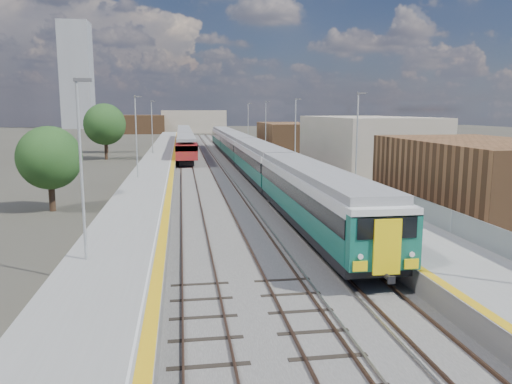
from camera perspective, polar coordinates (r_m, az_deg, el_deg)
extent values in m
plane|color=#47443A|center=(63.80, -2.95, 2.86)|extent=(320.00, 320.00, 0.00)
cube|color=#565451|center=(66.10, -5.11, 3.09)|extent=(10.50, 155.00, 0.06)
cube|color=#4C3323|center=(68.81, -2.71, 3.43)|extent=(0.07, 160.00, 0.14)
cube|color=#4C3323|center=(68.97, -1.52, 3.45)|extent=(0.07, 160.00, 0.14)
cube|color=#4C3323|center=(68.55, -5.63, 3.37)|extent=(0.07, 160.00, 0.14)
cube|color=#4C3323|center=(68.64, -4.43, 3.40)|extent=(0.07, 160.00, 0.14)
cube|color=#4C3323|center=(68.47, -8.56, 3.31)|extent=(0.07, 160.00, 0.14)
cube|color=#4C3323|center=(68.48, -7.36, 3.34)|extent=(0.07, 160.00, 0.14)
cube|color=gray|center=(68.78, -2.99, 3.42)|extent=(0.08, 160.00, 0.10)
cube|color=gray|center=(68.66, -4.15, 3.40)|extent=(0.08, 160.00, 0.10)
cube|color=slate|center=(66.91, 1.32, 3.61)|extent=(4.70, 155.00, 1.00)
cube|color=gray|center=(66.86, 1.32, 4.04)|extent=(4.70, 155.00, 0.03)
cube|color=gold|center=(66.54, -0.47, 4.03)|extent=(0.40, 155.00, 0.01)
cube|color=gray|center=(67.22, 3.18, 4.56)|extent=(0.06, 155.00, 1.20)
cylinder|color=#9EA0A3|center=(37.41, 11.44, 5.41)|extent=(0.12, 0.12, 7.50)
cube|color=#4C4C4F|center=(37.43, 11.99, 10.99)|extent=(0.70, 0.18, 0.14)
cylinder|color=#9EA0A3|center=(56.60, 4.52, 6.86)|extent=(0.12, 0.12, 7.50)
cube|color=#4C4C4F|center=(56.61, 4.82, 10.55)|extent=(0.70, 0.18, 0.14)
cylinder|color=#9EA0A3|center=(76.20, 1.11, 7.53)|extent=(0.12, 0.12, 7.50)
cube|color=#4C4C4F|center=(76.21, 1.31, 10.28)|extent=(0.70, 0.18, 0.14)
cylinder|color=#9EA0A3|center=(95.97, -0.90, 7.92)|extent=(0.12, 0.12, 7.50)
cube|color=#4C4C4F|center=(95.98, -0.76, 10.10)|extent=(0.70, 0.18, 0.14)
cube|color=slate|center=(66.00, -11.03, 3.36)|extent=(4.30, 155.00, 1.00)
cube|color=gray|center=(65.95, -11.04, 3.79)|extent=(4.30, 155.00, 0.03)
cube|color=gold|center=(65.90, -9.39, 3.85)|extent=(0.45, 155.00, 0.01)
cube|color=silver|center=(65.90, -9.69, 3.84)|extent=(0.08, 155.00, 0.01)
cylinder|color=#9EA0A3|center=(21.63, -19.34, 2.27)|extent=(0.12, 0.12, 7.50)
cube|color=#4C4C4F|center=(21.47, -19.21, 12.00)|extent=(0.70, 0.18, 0.14)
cylinder|color=#9EA0A3|center=(47.33, -13.52, 6.14)|extent=(0.12, 0.12, 7.50)
cube|color=#4C4C4F|center=(47.26, -13.39, 10.57)|extent=(0.70, 0.18, 0.14)
cylinder|color=#9EA0A3|center=(73.25, -11.80, 7.26)|extent=(0.12, 0.12, 7.50)
cube|color=#4C4C4F|center=(73.20, -11.69, 10.12)|extent=(0.70, 0.18, 0.14)
cube|color=brown|center=(37.33, 24.20, 1.41)|extent=(9.00, 16.00, 5.20)
cube|color=#A19881|center=(62.29, 12.36, 5.45)|extent=(11.00, 22.00, 6.40)
cube|color=brown|center=(93.20, 3.36, 6.40)|extent=(8.00, 18.00, 4.80)
cube|color=#A19881|center=(163.19, -7.13, 8.01)|extent=(20.00, 14.00, 7.00)
cube|color=brown|center=(158.60, -12.92, 7.56)|extent=(14.00, 12.00, 5.60)
cube|color=gray|center=(207.17, -19.79, 12.39)|extent=(11.00, 11.00, 40.00)
cube|color=black|center=(29.73, 6.56, -2.99)|extent=(2.80, 20.10, 0.47)
cube|color=#105640|center=(29.56, 6.59, -1.43)|extent=(2.91, 20.10, 1.17)
cube|color=black|center=(29.40, 6.62, 0.35)|extent=(2.97, 20.10, 0.80)
cube|color=silver|center=(29.31, 6.64, 1.58)|extent=(2.91, 20.10, 0.49)
cube|color=gray|center=(29.25, 6.66, 2.42)|extent=(2.58, 20.10, 0.41)
cube|color=black|center=(49.62, 0.39, 2.05)|extent=(2.80, 20.10, 0.47)
cube|color=#105640|center=(49.52, 0.39, 3.00)|extent=(2.91, 20.10, 1.17)
cube|color=black|center=(49.43, 0.40, 4.07)|extent=(2.97, 20.10, 0.80)
cube|color=silver|center=(49.37, 0.40, 4.81)|extent=(2.91, 20.10, 0.49)
cube|color=gray|center=(49.34, 0.40, 5.31)|extent=(2.58, 20.10, 0.41)
cube|color=black|center=(69.93, -2.23, 4.19)|extent=(2.80, 20.10, 0.47)
cube|color=#105640|center=(69.86, -2.23, 4.86)|extent=(2.91, 20.10, 1.17)
cube|color=black|center=(69.79, -2.23, 5.62)|extent=(2.97, 20.10, 0.80)
cube|color=silver|center=(69.75, -2.24, 6.14)|extent=(2.91, 20.10, 0.49)
cube|color=gray|center=(69.73, -2.24, 6.50)|extent=(2.58, 20.10, 0.41)
cube|color=black|center=(90.36, -3.67, 5.35)|extent=(2.80, 20.10, 0.47)
cube|color=#105640|center=(90.31, -3.67, 5.88)|extent=(2.91, 20.10, 1.17)
cube|color=black|center=(90.26, -3.68, 6.46)|extent=(2.97, 20.10, 0.80)
cube|color=silver|center=(90.23, -3.68, 6.87)|extent=(2.91, 20.10, 0.49)
cube|color=gray|center=(90.21, -3.69, 7.14)|extent=(2.58, 20.10, 0.41)
cube|color=#105640|center=(19.93, 14.34, -5.54)|extent=(2.89, 0.62, 2.16)
cube|color=black|center=(19.50, 14.78, -4.01)|extent=(2.37, 0.06, 0.82)
cube|color=yellow|center=(19.62, 14.76, -6.11)|extent=(1.08, 0.10, 2.16)
cube|color=black|center=(71.54, -7.99, 3.86)|extent=(1.87, 15.85, 0.65)
cube|color=maroon|center=(71.41, -8.02, 5.10)|extent=(2.75, 18.65, 1.96)
cube|color=black|center=(71.38, -8.03, 5.49)|extent=(2.81, 18.65, 0.69)
cube|color=gray|center=(71.32, -8.05, 6.28)|extent=(2.45, 18.65, 0.39)
cube|color=black|center=(90.62, -8.13, 5.01)|extent=(1.87, 15.85, 0.65)
cube|color=maroon|center=(90.52, -8.15, 5.99)|extent=(2.75, 18.65, 1.96)
cube|color=black|center=(90.49, -8.16, 6.30)|extent=(2.81, 18.65, 0.69)
cube|color=gray|center=(90.45, -8.17, 6.92)|extent=(2.45, 18.65, 0.39)
cube|color=black|center=(109.73, -8.21, 5.76)|extent=(1.87, 15.85, 0.65)
cube|color=maroon|center=(109.64, -8.23, 6.57)|extent=(2.75, 18.65, 1.96)
cube|color=black|center=(109.62, -8.24, 6.82)|extent=(2.81, 18.65, 0.69)
cube|color=gray|center=(109.58, -8.25, 7.33)|extent=(2.45, 18.65, 0.39)
cylinder|color=#382619|center=(38.82, -22.28, -0.47)|extent=(0.44, 0.44, 2.14)
sphere|color=#26461B|center=(38.48, -22.54, 3.63)|extent=(4.52, 4.52, 4.52)
cylinder|color=#382619|center=(76.51, -16.77, 4.63)|extent=(0.44, 0.44, 2.85)
sphere|color=#26461B|center=(76.32, -16.91, 7.42)|extent=(6.01, 6.01, 6.01)
cylinder|color=#382619|center=(88.76, -16.68, 4.99)|extent=(0.44, 0.44, 2.06)
sphere|color=#26461B|center=(88.61, -16.76, 6.72)|extent=(4.35, 4.35, 4.35)
cylinder|color=#382619|center=(77.82, 11.06, 4.70)|extent=(0.44, 0.44, 2.23)
sphere|color=#26461B|center=(77.65, 11.13, 6.84)|extent=(4.71, 4.71, 4.71)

